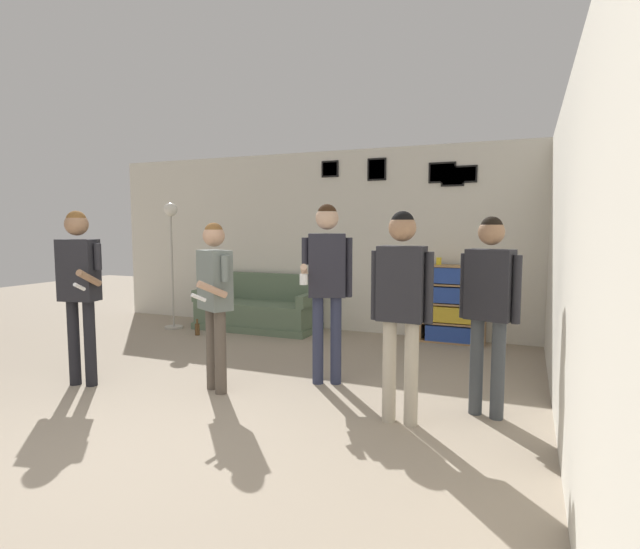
{
  "coord_description": "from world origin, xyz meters",
  "views": [
    {
      "loc": [
        2.59,
        -2.3,
        1.57
      ],
      "look_at": [
        0.64,
        2.38,
        1.09
      ],
      "focal_mm": 28.0,
      "sensor_mm": 36.0,
      "label": 1
    }
  ],
  "objects_px": {
    "bookshelf": "(453,304)",
    "person_spectator_near_bookshelf": "(401,294)",
    "person_spectator_far_right": "(489,295)",
    "drinking_cup": "(439,261)",
    "person_player_foreground_center": "(215,289)",
    "couch": "(259,311)",
    "bottle_on_floor": "(197,329)",
    "person_watcher_holding_cup": "(327,273)",
    "person_player_foreground_left": "(79,278)",
    "floor_lamp": "(171,239)"
  },
  "relations": [
    {
      "from": "drinking_cup",
      "to": "bottle_on_floor",
      "type": "bearing_deg",
      "value": -163.8
    },
    {
      "from": "bookshelf",
      "to": "person_watcher_holding_cup",
      "type": "height_order",
      "value": "person_watcher_holding_cup"
    },
    {
      "from": "bookshelf",
      "to": "bottle_on_floor",
      "type": "relative_size",
      "value": 4.51
    },
    {
      "from": "person_player_foreground_center",
      "to": "drinking_cup",
      "type": "bearing_deg",
      "value": 61.42
    },
    {
      "from": "person_player_foreground_left",
      "to": "person_spectator_near_bookshelf",
      "type": "height_order",
      "value": "person_player_foreground_left"
    },
    {
      "from": "person_spectator_near_bookshelf",
      "to": "drinking_cup",
      "type": "bearing_deg",
      "value": 93.85
    },
    {
      "from": "person_player_foreground_left",
      "to": "couch",
      "type": "bearing_deg",
      "value": 85.51
    },
    {
      "from": "floor_lamp",
      "to": "bottle_on_floor",
      "type": "bearing_deg",
      "value": -23.26
    },
    {
      "from": "person_player_foreground_center",
      "to": "person_spectator_near_bookshelf",
      "type": "bearing_deg",
      "value": -3.0
    },
    {
      "from": "bottle_on_floor",
      "to": "person_spectator_far_right",
      "type": "bearing_deg",
      "value": -21.99
    },
    {
      "from": "bookshelf",
      "to": "bottle_on_floor",
      "type": "height_order",
      "value": "bookshelf"
    },
    {
      "from": "bookshelf",
      "to": "floor_lamp",
      "type": "relative_size",
      "value": 0.55
    },
    {
      "from": "person_watcher_holding_cup",
      "to": "drinking_cup",
      "type": "relative_size",
      "value": 17.93
    },
    {
      "from": "bookshelf",
      "to": "person_player_foreground_center",
      "type": "relative_size",
      "value": 0.66
    },
    {
      "from": "person_spectator_near_bookshelf",
      "to": "drinking_cup",
      "type": "xyz_separation_m",
      "value": [
        -0.2,
        3.04,
        0.06
      ]
    },
    {
      "from": "person_player_foreground_left",
      "to": "person_player_foreground_center",
      "type": "bearing_deg",
      "value": 14.97
    },
    {
      "from": "person_watcher_holding_cup",
      "to": "person_spectator_far_right",
      "type": "bearing_deg",
      "value": -10.89
    },
    {
      "from": "person_player_foreground_left",
      "to": "person_spectator_far_right",
      "type": "height_order",
      "value": "person_player_foreground_left"
    },
    {
      "from": "floor_lamp",
      "to": "person_spectator_far_right",
      "type": "relative_size",
      "value": 1.17
    },
    {
      "from": "couch",
      "to": "person_spectator_near_bookshelf",
      "type": "bearing_deg",
      "value": -44.43
    },
    {
      "from": "person_player_foreground_center",
      "to": "person_spectator_far_right",
      "type": "height_order",
      "value": "person_spectator_far_right"
    },
    {
      "from": "floor_lamp",
      "to": "person_player_foreground_left",
      "type": "height_order",
      "value": "floor_lamp"
    },
    {
      "from": "person_spectator_far_right",
      "to": "person_spectator_near_bookshelf",
      "type": "bearing_deg",
      "value": -146.31
    },
    {
      "from": "person_player_foreground_center",
      "to": "bottle_on_floor",
      "type": "xyz_separation_m",
      "value": [
        -1.69,
        1.99,
        -0.89
      ]
    },
    {
      "from": "person_player_foreground_center",
      "to": "person_spectator_near_bookshelf",
      "type": "height_order",
      "value": "person_spectator_near_bookshelf"
    },
    {
      "from": "bookshelf",
      "to": "person_spectator_near_bookshelf",
      "type": "height_order",
      "value": "person_spectator_near_bookshelf"
    },
    {
      "from": "couch",
      "to": "person_watcher_holding_cup",
      "type": "bearing_deg",
      "value": -46.99
    },
    {
      "from": "person_spectator_far_right",
      "to": "drinking_cup",
      "type": "relative_size",
      "value": 16.55
    },
    {
      "from": "bottle_on_floor",
      "to": "couch",
      "type": "bearing_deg",
      "value": 51.57
    },
    {
      "from": "person_player_foreground_left",
      "to": "bottle_on_floor",
      "type": "xyz_separation_m",
      "value": [
        -0.36,
        2.34,
        -0.98
      ]
    },
    {
      "from": "couch",
      "to": "drinking_cup",
      "type": "height_order",
      "value": "drinking_cup"
    },
    {
      "from": "person_spectator_far_right",
      "to": "person_watcher_holding_cup",
      "type": "bearing_deg",
      "value": 169.11
    },
    {
      "from": "person_spectator_far_right",
      "to": "drinking_cup",
      "type": "bearing_deg",
      "value": 107.64
    },
    {
      "from": "person_player_foreground_center",
      "to": "person_spectator_near_bookshelf",
      "type": "xyz_separation_m",
      "value": [
        1.81,
        -0.09,
        0.06
      ]
    },
    {
      "from": "person_watcher_holding_cup",
      "to": "drinking_cup",
      "type": "distance_m",
      "value": 2.43
    },
    {
      "from": "person_player_foreground_left",
      "to": "drinking_cup",
      "type": "height_order",
      "value": "person_player_foreground_left"
    },
    {
      "from": "bookshelf",
      "to": "person_spectator_far_right",
      "type": "xyz_separation_m",
      "value": [
        0.63,
        -2.62,
        0.49
      ]
    },
    {
      "from": "bottle_on_floor",
      "to": "person_spectator_near_bookshelf",
      "type": "bearing_deg",
      "value": -30.81
    },
    {
      "from": "couch",
      "to": "person_player_foreground_center",
      "type": "bearing_deg",
      "value": -68.39
    },
    {
      "from": "couch",
      "to": "person_player_foreground_left",
      "type": "relative_size",
      "value": 1.09
    },
    {
      "from": "person_player_foreground_left",
      "to": "person_watcher_holding_cup",
      "type": "bearing_deg",
      "value": 23.73
    },
    {
      "from": "person_watcher_holding_cup",
      "to": "bottle_on_floor",
      "type": "distance_m",
      "value": 3.09
    },
    {
      "from": "couch",
      "to": "bookshelf",
      "type": "bearing_deg",
      "value": 3.98
    },
    {
      "from": "person_player_foreground_center",
      "to": "person_spectator_far_right",
      "type": "distance_m",
      "value": 2.46
    },
    {
      "from": "bookshelf",
      "to": "person_player_foreground_center",
      "type": "xyz_separation_m",
      "value": [
        -1.81,
        -2.94,
        0.46
      ]
    },
    {
      "from": "person_spectator_far_right",
      "to": "drinking_cup",
      "type": "xyz_separation_m",
      "value": [
        -0.83,
        2.62,
        0.09
      ]
    },
    {
      "from": "person_spectator_near_bookshelf",
      "to": "person_player_foreground_left",
      "type": "bearing_deg",
      "value": -175.25
    },
    {
      "from": "couch",
      "to": "floor_lamp",
      "type": "relative_size",
      "value": 0.98
    },
    {
      "from": "person_player_foreground_left",
      "to": "person_player_foreground_center",
      "type": "xyz_separation_m",
      "value": [
        1.33,
        0.36,
        -0.09
      ]
    },
    {
      "from": "floor_lamp",
      "to": "person_spectator_far_right",
      "type": "bearing_deg",
      "value": -22.16
    }
  ]
}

